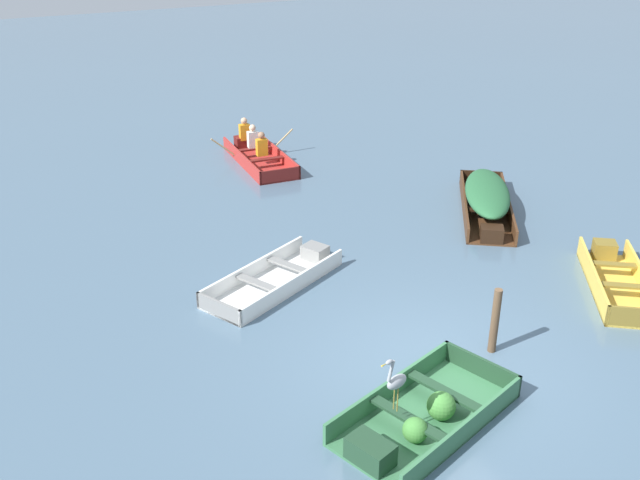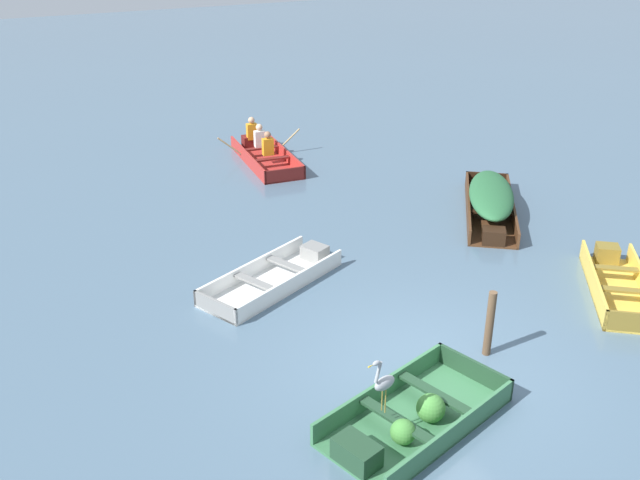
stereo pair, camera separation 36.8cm
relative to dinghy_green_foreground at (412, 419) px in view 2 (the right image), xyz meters
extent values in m
plane|color=slate|center=(0.95, 0.99, -0.14)|extent=(80.00, 80.00, 0.00)
cube|color=#387047|center=(0.11, 0.07, -0.12)|extent=(2.91, 2.03, 0.04)
cube|color=#387047|center=(0.30, -0.51, 0.03)|extent=(2.53, 0.87, 0.34)
cube|color=#387047|center=(-0.08, 0.65, 0.03)|extent=(2.53, 0.87, 0.34)
cube|color=#1E3D27|center=(1.34, 0.47, 0.03)|extent=(0.44, 1.23, 0.34)
cube|color=#1E3D27|center=(-0.98, -0.28, 0.05)|extent=(0.52, 0.66, 0.31)
cube|color=#1E3D27|center=(-0.27, -0.05, 0.12)|extent=(0.52, 1.17, 0.04)
cube|color=#1E3D27|center=(0.49, 0.19, 0.12)|extent=(0.52, 1.17, 0.04)
sphere|color=#428438|center=(-0.28, -0.23, 0.07)|extent=(0.33, 0.33, 0.33)
sphere|color=#428438|center=(0.28, -0.02, 0.09)|extent=(0.39, 0.39, 0.39)
cube|color=#E5BC47|center=(5.19, 1.44, -0.12)|extent=(2.31, 2.70, 0.04)
cube|color=#E5BC47|center=(4.84, 1.69, 0.05)|extent=(1.62, 2.19, 0.38)
cube|color=olive|center=(4.41, 0.38, 0.05)|extent=(0.76, 0.58, 0.38)
cube|color=olive|center=(5.87, 2.38, 0.07)|extent=(0.54, 0.53, 0.34)
cube|color=olive|center=(5.43, 1.76, 0.15)|extent=(0.74, 0.61, 0.04)
cube|color=olive|center=(4.95, 1.12, 0.15)|extent=(0.74, 0.61, 0.04)
cube|color=#4C2D19|center=(5.38, 5.28, -0.12)|extent=(2.85, 3.45, 0.04)
cube|color=#4C2D19|center=(5.77, 5.00, 0.03)|extent=(2.08, 2.90, 0.34)
cube|color=#4C2D19|center=(5.00, 5.55, 0.03)|extent=(2.08, 2.90, 0.34)
cube|color=black|center=(6.39, 6.69, 0.03)|extent=(0.85, 0.62, 0.34)
cube|color=black|center=(4.47, 3.99, 0.05)|extent=(0.58, 0.55, 0.31)
cube|color=black|center=(5.08, 4.85, 0.12)|extent=(0.83, 0.65, 0.04)
cube|color=black|center=(5.69, 5.71, 0.12)|extent=(0.83, 0.65, 0.04)
ellipsoid|color=#286038|center=(5.38, 5.28, 0.32)|extent=(2.44, 2.90, 0.41)
cube|color=white|center=(-0.18, 4.39, -0.12)|extent=(2.98, 2.12, 0.04)
cube|color=white|center=(-0.39, 4.82, 0.02)|extent=(2.57, 1.25, 0.31)
cube|color=white|center=(0.02, 3.95, 0.02)|extent=(2.57, 1.25, 0.31)
cube|color=gray|center=(-1.43, 3.79, 0.02)|extent=(0.48, 0.93, 0.31)
cube|color=gray|center=(0.93, 4.91, 0.03)|extent=(0.52, 0.56, 0.28)
cube|color=gray|center=(0.20, 4.57, 0.10)|extent=(0.53, 0.89, 0.04)
cube|color=gray|center=(-0.56, 4.20, 0.10)|extent=(0.53, 0.89, 0.04)
cube|color=#AD2D28|center=(2.21, 10.61, -0.12)|extent=(1.30, 3.20, 0.04)
cube|color=#AD2D28|center=(1.70, 10.64, 0.03)|extent=(0.28, 3.12, 0.34)
cube|color=#AD2D28|center=(2.72, 10.57, 0.03)|extent=(0.28, 3.12, 0.34)
cube|color=maroon|center=(2.10, 9.07, 0.03)|extent=(1.07, 0.13, 0.34)
cube|color=maroon|center=(2.32, 11.98, 0.05)|extent=(0.51, 0.39, 0.31)
cube|color=maroon|center=(2.25, 11.07, 0.12)|extent=(0.98, 0.23, 0.04)
cube|color=maroon|center=(2.18, 10.14, 0.12)|extent=(0.98, 0.23, 0.04)
cube|color=orange|center=(2.20, 10.42, 0.36)|extent=(0.29, 0.20, 0.44)
sphere|color=#9E7051|center=(2.20, 10.42, 0.68)|extent=(0.18, 0.18, 0.18)
cube|color=white|center=(2.25, 11.15, 0.36)|extent=(0.29, 0.20, 0.44)
sphere|color=beige|center=(2.25, 11.15, 0.68)|extent=(0.18, 0.18, 0.18)
cube|color=orange|center=(2.31, 11.88, 0.36)|extent=(0.29, 0.20, 0.44)
sphere|color=tan|center=(2.31, 11.88, 0.68)|extent=(0.18, 0.18, 0.18)
cylinder|color=tan|center=(1.42, 11.21, 0.25)|extent=(0.64, 0.09, 0.55)
cylinder|color=tan|center=(3.09, 11.09, 0.25)|extent=(0.64, 0.09, 0.55)
cylinder|color=olive|center=(-0.44, -0.03, 0.46)|extent=(0.02, 0.02, 0.35)
cylinder|color=olive|center=(-0.46, 0.02, 0.46)|extent=(0.02, 0.02, 0.35)
ellipsoid|color=#93999E|center=(-0.45, -0.01, 0.73)|extent=(0.34, 0.21, 0.18)
cylinder|color=#93999E|center=(-0.57, -0.03, 0.95)|extent=(0.12, 0.07, 0.28)
ellipsoid|color=#93999E|center=(-0.60, -0.04, 1.10)|extent=(0.12, 0.08, 0.06)
cone|color=gold|center=(-0.68, -0.06, 1.10)|extent=(0.10, 0.05, 0.02)
cylinder|color=brown|center=(1.95, 0.94, 0.40)|extent=(0.12, 0.12, 1.08)
camera|label=1|loc=(-4.63, -5.97, 6.13)|focal=40.00mm
camera|label=2|loc=(-4.30, -6.14, 6.13)|focal=40.00mm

